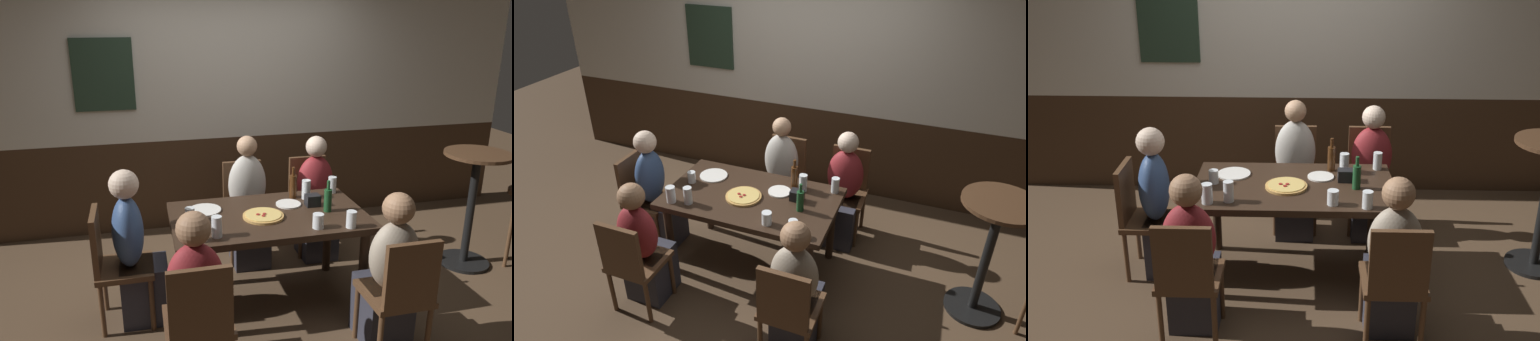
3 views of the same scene
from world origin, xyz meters
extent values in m
plane|color=#4C3826|center=(0.00, 0.00, 0.00)|extent=(12.00, 12.00, 0.00)
cube|color=#3D2819|center=(0.00, 1.65, 0.47)|extent=(6.40, 0.10, 0.95)
cube|color=beige|center=(0.00, 1.65, 1.77)|extent=(6.40, 0.10, 1.65)
cube|color=#233828|center=(-1.19, 1.58, 1.63)|extent=(0.56, 0.03, 0.68)
cube|color=black|center=(0.00, 0.00, 0.71)|extent=(1.46, 0.86, 0.05)
cylinder|color=black|center=(-0.63, -0.35, 0.34)|extent=(0.07, 0.07, 0.69)
cylinder|color=black|center=(0.63, -0.35, 0.34)|extent=(0.07, 0.07, 0.69)
cylinder|color=black|center=(-0.63, 0.35, 0.34)|extent=(0.07, 0.07, 0.69)
cylinder|color=black|center=(0.63, 0.35, 0.34)|extent=(0.07, 0.07, 0.69)
cube|color=#513521|center=(-0.64, -0.77, 0.43)|extent=(0.40, 0.40, 0.04)
cube|color=#513521|center=(-0.64, -0.95, 0.67)|extent=(0.36, 0.04, 0.43)
cylinder|color=#513521|center=(-0.81, -0.60, 0.21)|extent=(0.04, 0.04, 0.41)
cylinder|color=#513521|center=(-0.47, -0.60, 0.21)|extent=(0.04, 0.04, 0.41)
cube|color=#513521|center=(0.64, -0.77, 0.43)|extent=(0.40, 0.40, 0.04)
cube|color=#513521|center=(0.64, -0.95, 0.67)|extent=(0.36, 0.04, 0.43)
cylinder|color=#513521|center=(0.47, -0.60, 0.21)|extent=(0.04, 0.04, 0.41)
cylinder|color=#513521|center=(0.81, -0.60, 0.21)|extent=(0.04, 0.04, 0.41)
cylinder|color=#513521|center=(0.81, -0.94, 0.21)|extent=(0.04, 0.04, 0.41)
cube|color=#513521|center=(-1.07, 0.00, 0.43)|extent=(0.40, 0.40, 0.04)
cube|color=#513521|center=(-1.25, 0.00, 0.67)|extent=(0.04, 0.36, 0.43)
cylinder|color=#513521|center=(-0.90, 0.17, 0.21)|extent=(0.04, 0.04, 0.41)
cylinder|color=#513521|center=(-0.90, -0.17, 0.21)|extent=(0.04, 0.04, 0.41)
cylinder|color=#513521|center=(-1.24, 0.17, 0.21)|extent=(0.04, 0.04, 0.41)
cylinder|color=#513521|center=(-1.24, -0.17, 0.21)|extent=(0.04, 0.04, 0.41)
cube|color=#513521|center=(0.64, 0.77, 0.43)|extent=(0.40, 0.40, 0.04)
cube|color=#513521|center=(0.64, 0.95, 0.67)|extent=(0.36, 0.04, 0.43)
cylinder|color=#513521|center=(0.81, 0.60, 0.21)|extent=(0.04, 0.04, 0.41)
cylinder|color=#513521|center=(0.47, 0.60, 0.21)|extent=(0.04, 0.04, 0.41)
cylinder|color=#513521|center=(0.81, 0.94, 0.21)|extent=(0.04, 0.04, 0.41)
cylinder|color=#513521|center=(0.47, 0.94, 0.21)|extent=(0.04, 0.04, 0.41)
cube|color=#513521|center=(0.00, 0.77, 0.43)|extent=(0.40, 0.40, 0.04)
cube|color=#513521|center=(0.00, 0.95, 0.67)|extent=(0.36, 0.04, 0.43)
cylinder|color=#513521|center=(0.17, 0.60, 0.21)|extent=(0.04, 0.04, 0.41)
cylinder|color=#513521|center=(-0.17, 0.60, 0.21)|extent=(0.04, 0.04, 0.41)
cylinder|color=#513521|center=(0.17, 0.94, 0.21)|extent=(0.04, 0.04, 0.41)
cylinder|color=#513521|center=(-0.17, 0.94, 0.21)|extent=(0.04, 0.04, 0.41)
cube|color=#2D2D38|center=(-0.64, -0.64, 0.23)|extent=(0.32, 0.34, 0.45)
ellipsoid|color=maroon|center=(-0.64, -0.73, 0.69)|extent=(0.34, 0.22, 0.47)
sphere|color=#936B4C|center=(-0.64, -0.73, 1.02)|extent=(0.20, 0.20, 0.20)
cube|color=#2D2D38|center=(0.64, -0.64, 0.23)|extent=(0.32, 0.34, 0.45)
ellipsoid|color=tan|center=(0.64, -0.73, 0.69)|extent=(0.34, 0.22, 0.47)
sphere|color=#936B4C|center=(0.64, -0.73, 1.02)|extent=(0.20, 0.20, 0.20)
cube|color=#2D2D38|center=(-0.94, 0.00, 0.23)|extent=(0.34, 0.32, 0.45)
ellipsoid|color=#334C7A|center=(-1.03, 0.00, 0.71)|extent=(0.22, 0.34, 0.52)
sphere|color=beige|center=(-1.03, 0.00, 1.07)|extent=(0.21, 0.21, 0.21)
cube|color=#2D2D38|center=(0.64, 0.64, 0.23)|extent=(0.32, 0.34, 0.45)
ellipsoid|color=maroon|center=(0.64, 0.73, 0.70)|extent=(0.34, 0.22, 0.50)
sphere|color=beige|center=(0.64, 0.73, 1.04)|extent=(0.19, 0.19, 0.19)
cube|color=#2D2D38|center=(0.00, 0.64, 0.23)|extent=(0.32, 0.34, 0.45)
ellipsoid|color=beige|center=(0.00, 0.73, 0.73)|extent=(0.34, 0.22, 0.55)
sphere|color=tan|center=(0.00, 0.73, 1.08)|extent=(0.18, 0.18, 0.18)
cylinder|color=tan|center=(-0.05, -0.04, 0.75)|extent=(0.31, 0.31, 0.02)
cylinder|color=#DBB760|center=(-0.05, -0.04, 0.76)|extent=(0.27, 0.27, 0.01)
cylinder|color=maroon|center=(-0.09, -0.05, 0.77)|extent=(0.03, 0.03, 0.00)
cylinder|color=maroon|center=(-0.04, -0.05, 0.77)|extent=(0.03, 0.03, 0.00)
cylinder|color=maroon|center=(-0.06, -0.08, 0.77)|extent=(0.03, 0.03, 0.00)
cylinder|color=silver|center=(0.27, -0.32, 0.79)|extent=(0.08, 0.08, 0.11)
cylinder|color=gold|center=(0.27, -0.32, 0.77)|extent=(0.07, 0.07, 0.07)
cylinder|color=silver|center=(-0.44, -0.29, 0.81)|extent=(0.07, 0.07, 0.15)
cylinder|color=#331E14|center=(-0.44, -0.29, 0.77)|extent=(0.06, 0.06, 0.06)
cylinder|color=silver|center=(-0.58, -0.33, 0.81)|extent=(0.08, 0.08, 0.14)
cylinder|color=silver|center=(-0.58, -0.33, 0.77)|extent=(0.07, 0.07, 0.07)
cylinder|color=silver|center=(0.50, -0.37, 0.80)|extent=(0.07, 0.07, 0.12)
cylinder|color=#C6842D|center=(0.50, -0.37, 0.79)|extent=(0.06, 0.06, 0.10)
cylinder|color=silver|center=(0.64, 0.33, 0.81)|extent=(0.07, 0.07, 0.14)
cylinder|color=#B26623|center=(0.64, 0.33, 0.78)|extent=(0.06, 0.06, 0.08)
cylinder|color=silver|center=(0.38, 0.24, 0.82)|extent=(0.07, 0.07, 0.16)
cylinder|color=#C6842D|center=(0.38, 0.24, 0.77)|extent=(0.06, 0.06, 0.07)
cylinder|color=silver|center=(-0.59, 0.02, 0.79)|extent=(0.07, 0.07, 0.10)
cylinder|color=#B26623|center=(-0.59, 0.02, 0.77)|extent=(0.06, 0.06, 0.06)
cylinder|color=#194723|center=(0.45, -0.05, 0.83)|extent=(0.06, 0.06, 0.18)
cylinder|color=#194723|center=(0.45, -0.05, 0.95)|extent=(0.03, 0.03, 0.07)
cylinder|color=#42230F|center=(0.28, 0.29, 0.84)|extent=(0.06, 0.06, 0.19)
cylinder|color=#42230F|center=(0.28, 0.29, 0.97)|extent=(0.03, 0.03, 0.07)
cylinder|color=white|center=(-0.46, 0.18, 0.75)|extent=(0.25, 0.25, 0.01)
cylinder|color=white|center=(0.20, 0.15, 0.75)|extent=(0.20, 0.20, 0.01)
cube|color=black|center=(0.38, 0.09, 0.79)|extent=(0.11, 0.09, 0.09)
cylinder|color=black|center=(1.90, 0.16, 0.01)|extent=(0.44, 0.44, 0.03)
cylinder|color=black|center=(1.90, 0.16, 0.53)|extent=(0.07, 0.07, 0.99)
cylinder|color=#472D1C|center=(1.90, 0.16, 1.04)|extent=(0.56, 0.56, 0.03)
cylinder|color=#513521|center=(2.35, 0.14, 0.34)|extent=(0.03, 0.03, 0.68)
cylinder|color=#513521|center=(2.22, 0.01, 0.34)|extent=(0.03, 0.03, 0.68)
camera|label=1|loc=(-0.90, -3.24, 2.17)|focal=34.01mm
camera|label=2|loc=(1.37, -2.98, 2.83)|focal=31.95mm
camera|label=3|loc=(0.07, -4.06, 2.53)|focal=42.66mm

